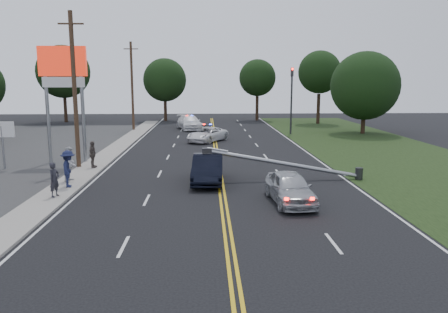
{
  "coord_description": "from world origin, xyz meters",
  "views": [
    {
      "loc": [
        -0.78,
        -16.55,
        5.71
      ],
      "look_at": [
        0.15,
        6.4,
        1.7
      ],
      "focal_mm": 35.0,
      "sensor_mm": 36.0,
      "label": 1
    }
  ],
  "objects_px": {
    "bystander_b": "(70,164)",
    "bystander_c": "(68,169)",
    "pylon_sign": "(63,76)",
    "waiting_sedan": "(290,188)",
    "fallen_streetlight": "(293,165)",
    "bystander_a": "(54,180)",
    "utility_pole_far": "(132,86)",
    "emergency_a": "(207,135)",
    "utility_pole_mid": "(75,90)",
    "small_sign": "(2,133)",
    "crashed_sedan": "(208,169)",
    "bystander_d": "(93,154)",
    "traffic_signal": "(292,95)",
    "emergency_b": "(189,123)"
  },
  "relations": [
    {
      "from": "traffic_signal",
      "to": "bystander_b",
      "type": "height_order",
      "value": "traffic_signal"
    },
    {
      "from": "pylon_sign",
      "to": "bystander_d",
      "type": "xyz_separation_m",
      "value": [
        2.33,
        -2.38,
        -5.01
      ]
    },
    {
      "from": "bystander_b",
      "to": "emergency_b",
      "type": "bearing_deg",
      "value": -7.94
    },
    {
      "from": "pylon_sign",
      "to": "waiting_sedan",
      "type": "xyz_separation_m",
      "value": [
        13.62,
        -10.76,
        -5.25
      ]
    },
    {
      "from": "utility_pole_mid",
      "to": "fallen_streetlight",
      "type": "bearing_deg",
      "value": -16.64
    },
    {
      "from": "traffic_signal",
      "to": "emergency_a",
      "type": "xyz_separation_m",
      "value": [
        -9.01,
        -5.6,
        -3.53
      ]
    },
    {
      "from": "crashed_sedan",
      "to": "bystander_c",
      "type": "bearing_deg",
      "value": -168.01
    },
    {
      "from": "traffic_signal",
      "to": "waiting_sedan",
      "type": "relative_size",
      "value": 1.62
    },
    {
      "from": "waiting_sedan",
      "to": "emergency_b",
      "type": "bearing_deg",
      "value": 96.43
    },
    {
      "from": "fallen_streetlight",
      "to": "emergency_a",
      "type": "bearing_deg",
      "value": 106.63
    },
    {
      "from": "small_sign",
      "to": "fallen_streetlight",
      "type": "relative_size",
      "value": 0.33
    },
    {
      "from": "small_sign",
      "to": "emergency_b",
      "type": "height_order",
      "value": "small_sign"
    },
    {
      "from": "fallen_streetlight",
      "to": "emergency_b",
      "type": "distance_m",
      "value": 27.74
    },
    {
      "from": "waiting_sedan",
      "to": "fallen_streetlight",
      "type": "bearing_deg",
      "value": 73.27
    },
    {
      "from": "fallen_streetlight",
      "to": "bystander_d",
      "type": "distance_m",
      "value": 12.88
    },
    {
      "from": "bystander_d",
      "to": "bystander_b",
      "type": "bearing_deg",
      "value": 179.86
    },
    {
      "from": "small_sign",
      "to": "emergency_b",
      "type": "relative_size",
      "value": 0.55
    },
    {
      "from": "traffic_signal",
      "to": "utility_pole_mid",
      "type": "relative_size",
      "value": 0.7
    },
    {
      "from": "emergency_b",
      "to": "bystander_c",
      "type": "bearing_deg",
      "value": -114.85
    },
    {
      "from": "traffic_signal",
      "to": "utility_pole_mid",
      "type": "height_order",
      "value": "utility_pole_mid"
    },
    {
      "from": "traffic_signal",
      "to": "emergency_b",
      "type": "distance_m",
      "value": 12.56
    },
    {
      "from": "pylon_sign",
      "to": "small_sign",
      "type": "xyz_separation_m",
      "value": [
        -3.5,
        -2.0,
        -3.66
      ]
    },
    {
      "from": "bystander_a",
      "to": "bystander_b",
      "type": "relative_size",
      "value": 0.87
    },
    {
      "from": "utility_pole_mid",
      "to": "bystander_a",
      "type": "relative_size",
      "value": 5.9
    },
    {
      "from": "pylon_sign",
      "to": "utility_pole_far",
      "type": "distance_m",
      "value": 20.06
    },
    {
      "from": "fallen_streetlight",
      "to": "bystander_a",
      "type": "height_order",
      "value": "fallen_streetlight"
    },
    {
      "from": "small_sign",
      "to": "bystander_c",
      "type": "distance_m",
      "value": 8.24
    },
    {
      "from": "utility_pole_far",
      "to": "bystander_b",
      "type": "relative_size",
      "value": 5.16
    },
    {
      "from": "bystander_a",
      "to": "emergency_b",
      "type": "bearing_deg",
      "value": 10.59
    },
    {
      "from": "pylon_sign",
      "to": "bystander_b",
      "type": "bearing_deg",
      "value": -71.65
    },
    {
      "from": "utility_pole_far",
      "to": "emergency_a",
      "type": "xyz_separation_m",
      "value": [
        8.49,
        -9.6,
        -4.41
      ]
    },
    {
      "from": "small_sign",
      "to": "traffic_signal",
      "type": "xyz_separation_m",
      "value": [
        22.3,
        18.0,
        1.87
      ]
    },
    {
      "from": "fallen_streetlight",
      "to": "bystander_a",
      "type": "xyz_separation_m",
      "value": [
        -12.36,
        -3.6,
        0.05
      ]
    },
    {
      "from": "pylon_sign",
      "to": "bystander_c",
      "type": "distance_m",
      "value": 9.37
    },
    {
      "from": "traffic_signal",
      "to": "fallen_streetlight",
      "type": "relative_size",
      "value": 0.75
    },
    {
      "from": "bystander_b",
      "to": "bystander_c",
      "type": "distance_m",
      "value": 1.5
    },
    {
      "from": "bystander_a",
      "to": "bystander_d",
      "type": "height_order",
      "value": "bystander_d"
    },
    {
      "from": "pylon_sign",
      "to": "bystander_a",
      "type": "bearing_deg",
      "value": -76.39
    },
    {
      "from": "fallen_streetlight",
      "to": "bystander_d",
      "type": "height_order",
      "value": "fallen_streetlight"
    },
    {
      "from": "utility_pole_far",
      "to": "crashed_sedan",
      "type": "relative_size",
      "value": 2.1
    },
    {
      "from": "pylon_sign",
      "to": "bystander_d",
      "type": "height_order",
      "value": "pylon_sign"
    },
    {
      "from": "pylon_sign",
      "to": "crashed_sedan",
      "type": "xyz_separation_m",
      "value": [
        9.78,
        -6.36,
        -5.21
      ]
    },
    {
      "from": "bystander_a",
      "to": "bystander_c",
      "type": "distance_m",
      "value": 1.98
    },
    {
      "from": "fallen_streetlight",
      "to": "bystander_a",
      "type": "distance_m",
      "value": 12.88
    },
    {
      "from": "utility_pole_far",
      "to": "bystander_d",
      "type": "distance_m",
      "value": 22.77
    },
    {
      "from": "bystander_b",
      "to": "fallen_streetlight",
      "type": "bearing_deg",
      "value": -85.33
    },
    {
      "from": "small_sign",
      "to": "crashed_sedan",
      "type": "relative_size",
      "value": 0.65
    },
    {
      "from": "fallen_streetlight",
      "to": "crashed_sedan",
      "type": "xyz_separation_m",
      "value": [
        -4.91,
        -0.36,
        -0.13
      ]
    },
    {
      "from": "waiting_sedan",
      "to": "emergency_a",
      "type": "relative_size",
      "value": 0.9
    },
    {
      "from": "small_sign",
      "to": "bystander_d",
      "type": "relative_size",
      "value": 1.78
    }
  ]
}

